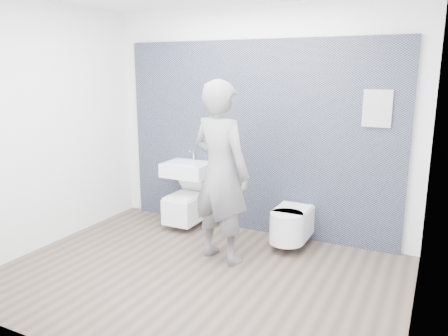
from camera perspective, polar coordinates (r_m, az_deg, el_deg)
The scene contains 8 objects.
ground at distance 4.58m, azimuth -3.47°, elevation -13.81°, with size 4.00×4.00×0.00m, color brown.
room_shell at distance 4.11m, azimuth -3.79°, elevation 8.43°, with size 4.00×4.00×4.00m.
tile_wall at distance 5.79m, azimuth 3.90°, elevation -7.97°, with size 3.60×0.06×2.40m, color black.
washbasin at distance 5.72m, azimuth -4.79°, elevation -0.14°, with size 0.60×0.45×0.45m.
toilet_square at distance 5.80m, azimuth -5.00°, elevation -5.03°, with size 0.40×0.57×0.70m.
toilet_rounded at distance 5.17m, azimuth 8.65°, elevation -7.30°, with size 0.39×0.67×0.36m.
info_placard at distance 5.40m, azimuth 18.10°, elevation -10.17°, with size 0.30×0.03×0.40m, color white.
visitor at distance 4.62m, azimuth -0.45°, elevation -0.63°, with size 0.71×0.47×1.95m, color slate.
Camera 1 is at (2.07, -3.53, 2.05)m, focal length 35.00 mm.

